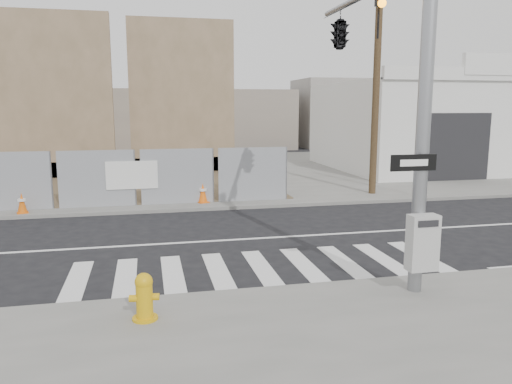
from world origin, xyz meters
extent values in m
plane|color=black|center=(0.00, 0.00, 0.00)|extent=(100.00, 100.00, 0.00)
cube|color=slate|center=(0.00, 14.00, 0.06)|extent=(50.00, 20.00, 0.12)
cylinder|color=gray|center=(2.50, -4.80, 3.62)|extent=(0.26, 0.26, 7.00)
cube|color=#B2B2AF|center=(2.45, -5.08, 1.15)|extent=(0.55, 0.30, 1.05)
cube|color=black|center=(2.25, -4.96, 2.62)|extent=(0.90, 0.03, 0.30)
cube|color=silver|center=(2.25, -4.98, 2.62)|extent=(0.55, 0.01, 0.12)
imported|color=black|center=(2.50, -2.80, 5.57)|extent=(0.16, 0.20, 1.00)
imported|color=black|center=(2.50, -0.60, 5.57)|extent=(0.53, 2.48, 1.00)
cylinder|color=gray|center=(8.00, 4.60, 2.72)|extent=(0.12, 0.12, 5.20)
imported|color=black|center=(8.00, 4.60, 5.22)|extent=(0.16, 0.20, 1.00)
cube|color=brown|center=(-7.00, 13.00, 4.12)|extent=(6.00, 0.50, 8.00)
cube|color=brown|center=(-7.00, 13.40, 0.52)|extent=(6.00, 1.30, 0.80)
cube|color=brown|center=(-0.50, 14.00, 4.12)|extent=(5.50, 0.50, 8.00)
cube|color=brown|center=(-0.50, 14.40, 0.52)|extent=(5.50, 1.30, 0.80)
cube|color=silver|center=(14.00, 13.00, 2.52)|extent=(12.00, 10.00, 4.80)
cube|color=silver|center=(14.00, 8.00, 5.12)|extent=(12.00, 0.30, 0.60)
cube|color=silver|center=(14.00, 7.95, 5.57)|extent=(4.00, 0.30, 1.00)
cube|color=black|center=(12.00, 7.98, 1.72)|extent=(3.40, 0.06, 3.20)
cylinder|color=#4B3B23|center=(6.50, 5.50, 5.12)|extent=(0.28, 0.28, 10.00)
cylinder|color=#CF9D0B|center=(-2.59, -5.06, 0.14)|extent=(0.49, 0.49, 0.04)
cylinder|color=#CF9D0B|center=(-2.59, -5.06, 0.44)|extent=(0.32, 0.32, 0.63)
sphere|color=#CF9D0B|center=(-2.59, -5.06, 0.78)|extent=(0.30, 0.30, 0.30)
cylinder|color=#CF9D0B|center=(-2.76, -5.06, 0.50)|extent=(0.17, 0.14, 0.12)
cylinder|color=#CF9D0B|center=(-2.42, -5.06, 0.50)|extent=(0.17, 0.14, 0.12)
cube|color=#DC5B0B|center=(-6.57, 4.43, 0.13)|extent=(0.44, 0.44, 0.03)
cone|color=#DC5B0B|center=(-6.57, 4.43, 0.46)|extent=(0.39, 0.39, 0.69)
cylinder|color=silver|center=(-6.57, 4.43, 0.56)|extent=(0.27, 0.27, 0.08)
cube|color=#F4610C|center=(-0.49, 4.99, 0.14)|extent=(0.49, 0.49, 0.03)
cone|color=#F4610C|center=(-0.49, 4.99, 0.49)|extent=(0.43, 0.43, 0.74)
cylinder|color=silver|center=(-0.49, 4.99, 0.60)|extent=(0.29, 0.29, 0.08)
camera|label=1|loc=(-2.47, -13.11, 3.62)|focal=35.00mm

